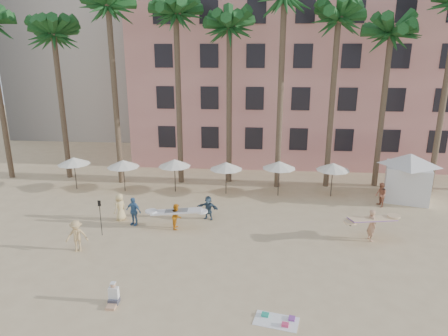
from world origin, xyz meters
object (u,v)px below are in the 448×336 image
cabana (408,172)px  carrier_yellow (372,223)px  carrier_white (177,215)px  pink_hotel (314,77)px

cabana → carrier_yellow: (-4.37, -7.14, -1.01)m
carrier_yellow → carrier_white: (-11.61, 0.63, -0.18)m
carrier_white → carrier_yellow: bearing=-3.1°
carrier_yellow → carrier_white: size_ratio=0.94×
pink_hotel → carrier_yellow: (1.07, -20.64, -6.94)m
carrier_yellow → pink_hotel: bearing=93.0°
pink_hotel → carrier_white: size_ratio=10.99×
pink_hotel → carrier_white: (-10.54, -20.00, -7.12)m
pink_hotel → cabana: pink_hotel is taller
cabana → carrier_yellow: bearing=-121.4°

